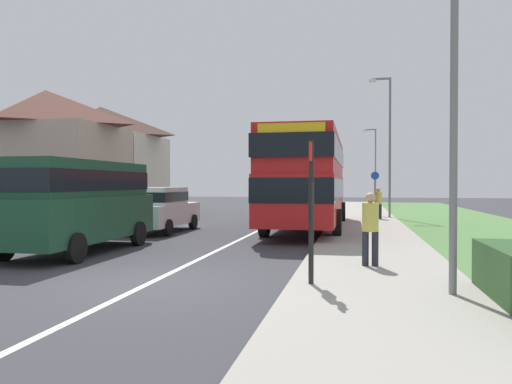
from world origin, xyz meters
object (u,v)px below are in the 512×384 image
pedestrian_walking_away (378,202)px  street_lamp_far (374,161)px  parked_car_white (159,208)px  street_lamp_mid (388,138)px  parked_van_dark_green (78,199)px  double_decker_bus (309,177)px  street_lamp_near (447,35)px  cycle_route_sign (375,192)px  pedestrian_at_stop (370,225)px  bus_stop_sign (311,202)px

pedestrian_walking_away → street_lamp_far: street_lamp_far is taller
parked_car_white → street_lamp_mid: size_ratio=0.61×
street_lamp_mid → street_lamp_far: (0.02, 19.23, -0.29)m
parked_van_dark_green → parked_car_white: size_ratio=1.22×
parked_car_white → street_lamp_far: size_ratio=0.66×
double_decker_bus → street_lamp_far: street_lamp_far is taller
parked_car_white → street_lamp_near: bearing=-47.6°
cycle_route_sign → parked_car_white: bearing=-130.1°
pedestrian_walking_away → street_lamp_far: size_ratio=0.25×
cycle_route_sign → street_lamp_far: (0.62, 18.06, 2.51)m
pedestrian_at_stop → double_decker_bus: bearing=103.1°
street_lamp_near → street_lamp_mid: 18.35m
parked_car_white → bus_stop_sign: 11.30m
double_decker_bus → pedestrian_at_stop: 9.65m
parked_car_white → pedestrian_at_stop: size_ratio=2.68×
double_decker_bus → parked_car_white: double_decker_bus is taller
parked_van_dark_green → parked_car_white: parked_van_dark_green is taller
street_lamp_near → cycle_route_sign: bearing=91.0°
double_decker_bus → pedestrian_walking_away: size_ratio=6.74×
parked_car_white → cycle_route_sign: 13.05m
parked_car_white → pedestrian_walking_away: bearing=41.0°
double_decker_bus → bus_stop_sign: 11.49m
bus_stop_sign → street_lamp_near: bearing=-10.1°
pedestrian_walking_away → bus_stop_sign: size_ratio=0.64×
pedestrian_at_stop → cycle_route_sign: 17.07m
pedestrian_at_stop → parked_van_dark_green: bearing=169.5°
pedestrian_walking_away → bus_stop_sign: 16.63m
bus_stop_sign → street_lamp_mid: (2.41, 17.97, 2.69)m
pedestrian_walking_away → pedestrian_at_stop: bearing=-93.2°
street_lamp_mid → cycle_route_sign: bearing=116.9°
parked_van_dark_green → bus_stop_sign: bus_stop_sign is taller
pedestrian_at_stop → street_lamp_near: 4.19m
bus_stop_sign → street_lamp_far: street_lamp_far is taller
double_decker_bus → pedestrian_walking_away: 6.01m
pedestrian_at_stop → street_lamp_far: size_ratio=0.25×
bus_stop_sign → cycle_route_sign: (1.81, 19.15, -0.11)m
pedestrian_at_stop → cycle_route_sign: (0.75, 17.05, 0.45)m
pedestrian_at_stop → street_lamp_mid: 16.26m
street_lamp_near → parked_van_dark_green: bearing=155.9°
street_lamp_mid → street_lamp_far: street_lamp_mid is taller
cycle_route_sign → street_lamp_near: 19.72m
parked_car_white → street_lamp_near: (8.73, -9.55, 3.23)m
pedestrian_walking_away → street_lamp_near: bearing=-89.1°
pedestrian_walking_away → cycle_route_sign: 2.67m
pedestrian_at_stop → street_lamp_far: (1.37, 35.11, 2.97)m
pedestrian_walking_away → street_lamp_near: 17.19m
parked_car_white → cycle_route_sign: (8.39, 9.98, 0.49)m
parked_car_white → cycle_route_sign: size_ratio=1.78×
double_decker_bus → street_lamp_mid: (3.51, 6.55, 2.09)m
double_decker_bus → pedestrian_at_stop: bearing=-76.9°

